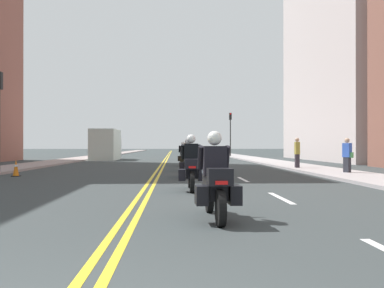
% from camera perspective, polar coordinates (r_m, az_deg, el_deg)
% --- Properties ---
extents(ground_plane, '(264.00, 264.00, 0.00)m').
position_cam_1_polar(ground_plane, '(50.81, -3.24, -1.71)').
color(ground_plane, '#313839').
extents(sidewalk_left, '(2.73, 144.00, 0.12)m').
position_cam_1_polar(sidewalk_left, '(51.62, -12.51, -1.61)').
color(sidewalk_left, gray).
rests_on(sidewalk_left, ground).
extents(sidewalk_right, '(2.73, 144.00, 0.12)m').
position_cam_1_polar(sidewalk_right, '(51.36, 6.06, -1.62)').
color(sidewalk_right, '#9D9898').
rests_on(sidewalk_right, ground).
extents(centreline_yellow_inner, '(0.12, 132.00, 0.01)m').
position_cam_1_polar(centreline_yellow_inner, '(50.82, -3.38, -1.70)').
color(centreline_yellow_inner, yellow).
rests_on(centreline_yellow_inner, ground).
extents(centreline_yellow_outer, '(0.12, 132.00, 0.01)m').
position_cam_1_polar(centreline_yellow_outer, '(50.81, -3.11, -1.70)').
color(centreline_yellow_outer, yellow).
rests_on(centreline_yellow_outer, ground).
extents(lane_dashes_white, '(0.14, 56.40, 0.01)m').
position_cam_1_polar(lane_dashes_white, '(31.93, 2.46, -2.58)').
color(lane_dashes_white, silver).
rests_on(lane_dashes_white, ground).
extents(building_right_1, '(6.94, 19.55, 28.76)m').
position_cam_1_polar(building_right_1, '(43.88, 19.76, 17.11)').
color(building_right_1, beige).
rests_on(building_right_1, ground).
extents(motorcycle_0, '(0.78, 2.14, 1.58)m').
position_cam_1_polar(motorcycle_0, '(7.71, 3.07, -5.20)').
color(motorcycle_0, black).
rests_on(motorcycle_0, ground).
extents(motorcycle_1, '(0.76, 2.12, 1.65)m').
position_cam_1_polar(motorcycle_1, '(12.71, -0.10, -3.16)').
color(motorcycle_1, black).
rests_on(motorcycle_1, ground).
extents(motorcycle_2, '(0.77, 2.12, 1.62)m').
position_cam_1_polar(motorcycle_2, '(17.95, -0.50, -2.36)').
color(motorcycle_2, black).
rests_on(motorcycle_2, ground).
extents(motorcycle_3, '(0.77, 2.21, 1.60)m').
position_cam_1_polar(motorcycle_3, '(22.95, -0.63, -1.90)').
color(motorcycle_3, black).
rests_on(motorcycle_3, ground).
extents(motorcycle_4, '(0.78, 2.18, 1.58)m').
position_cam_1_polar(motorcycle_4, '(28.30, -1.14, -1.60)').
color(motorcycle_4, black).
rests_on(motorcycle_4, ground).
extents(traffic_cone_1, '(0.33, 0.33, 0.73)m').
position_cam_1_polar(traffic_cone_1, '(20.07, -22.06, -2.93)').
color(traffic_cone_1, black).
rests_on(traffic_cone_1, ground).
extents(traffic_light_far, '(0.28, 0.38, 5.14)m').
position_cam_1_polar(traffic_light_far, '(50.87, 5.05, 2.28)').
color(traffic_light_far, black).
rests_on(traffic_light_far, ground).
extents(pedestrian_0, '(0.22, 0.36, 1.75)m').
position_cam_1_polar(pedestrian_0, '(24.38, 13.61, -1.18)').
color(pedestrian_0, '#2B252D').
rests_on(pedestrian_0, ground).
extents(pedestrian_2, '(0.39, 0.49, 1.66)m').
position_cam_1_polar(pedestrian_2, '(20.64, 19.66, -1.48)').
color(pedestrian_2, '#2A2B34').
rests_on(pedestrian_2, ground).
extents(parked_truck, '(2.20, 6.50, 2.80)m').
position_cam_1_polar(parked_truck, '(41.46, -11.14, -0.28)').
color(parked_truck, silver).
rests_on(parked_truck, ground).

